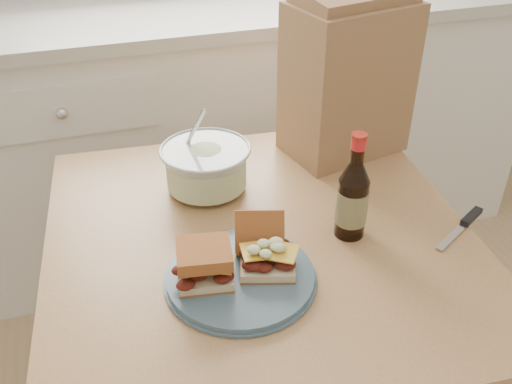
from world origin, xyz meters
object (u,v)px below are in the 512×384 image
object	(u,v)px
dining_table	(261,274)
coleslaw_bowl	(206,169)
plate	(240,277)
beer_bottle	(352,198)
paper_bag	(347,80)

from	to	relation	value
dining_table	coleslaw_bowl	size ratio (longest dim) A/B	4.57
plate	coleslaw_bowl	xyz separation A→B (m)	(0.01, 0.33, 0.04)
plate	dining_table	bearing A→B (deg)	56.60
beer_bottle	paper_bag	world-z (taller)	paper_bag
dining_table	paper_bag	bearing A→B (deg)	47.29
coleslaw_bowl	paper_bag	xyz separation A→B (m)	(0.38, 0.08, 0.14)
dining_table	beer_bottle	world-z (taller)	beer_bottle
plate	paper_bag	distance (m)	0.60
plate	beer_bottle	world-z (taller)	beer_bottle
coleslaw_bowl	paper_bag	world-z (taller)	paper_bag
coleslaw_bowl	beer_bottle	xyz separation A→B (m)	(0.24, -0.26, 0.04)
dining_table	plate	world-z (taller)	plate
coleslaw_bowl	beer_bottle	size ratio (longest dim) A/B	0.89
beer_bottle	paper_bag	xyz separation A→B (m)	(0.14, 0.34, 0.10)
plate	beer_bottle	distance (m)	0.28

